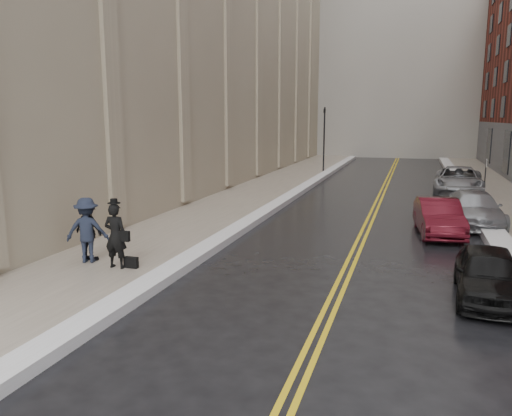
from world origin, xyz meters
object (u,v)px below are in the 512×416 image
Objects in this scene: car_maroon at (439,217)px; car_silver_far at (458,181)px; car_silver_near at (474,209)px; pedestrian_b at (87,230)px; pedestrian_c at (89,232)px; car_black at (488,274)px; pedestrian_main at (116,236)px.

car_maroon is 0.72× the size of car_silver_far.
pedestrian_b reaches higher than car_silver_near.
car_maroon is at bearing -164.00° from pedestrian_b.
car_maroon is 2.37× the size of pedestrian_c.
pedestrian_main is at bearing -172.30° from car_black.
car_silver_far is (0.66, 18.16, 0.16)m from car_black.
pedestrian_b is at bearing -118.37° from car_silver_far.
car_silver_far is at bearing -108.16° from pedestrian_c.
pedestrian_main is 1.22m from pedestrian_c.
pedestrian_b reaches higher than pedestrian_main.
pedestrian_main reaches higher than car_black.
car_maroon reaches higher than car_black.
car_silver_near is at bearing -125.99° from pedestrian_c.
car_black is at bearing -163.49° from pedestrian_c.
pedestrian_c reaches higher than car_maroon.
car_silver_near is (1.49, 2.36, -0.00)m from car_maroon.
car_silver_far is at bearing -142.57° from pedestrian_b.
car_silver_far is (1.53, 11.21, 0.11)m from car_maroon.
pedestrian_c is (-11.03, -0.50, 0.39)m from car_black.
car_silver_near is at bearing -160.25° from pedestrian_b.
car_maroon is at bearing -140.11° from pedestrian_main.
car_silver_far is 2.95× the size of pedestrian_b.
pedestrian_main reaches higher than car_silver_far.
pedestrian_b is (-1.14, 0.26, 0.03)m from pedestrian_main.
car_black is 2.00× the size of pedestrian_main.
car_black is 0.80× the size of car_silver_near.
pedestrian_c is at bearing -174.74° from car_black.
car_silver_near is 8.85m from car_silver_far.
pedestrian_b reaches higher than car_silver_far.
car_maroon reaches higher than car_silver_near.
pedestrian_c is (-10.16, -7.45, 0.34)m from car_maroon.
pedestrian_b is (-11.00, -0.60, 0.48)m from car_black.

